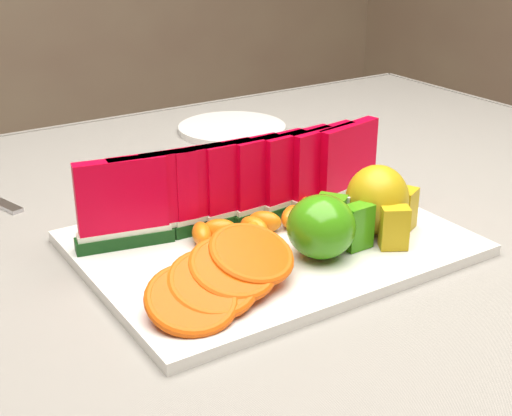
# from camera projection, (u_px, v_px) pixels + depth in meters

# --- Properties ---
(table) EXTENTS (1.40, 0.90, 0.75)m
(table) POSITION_uv_depth(u_px,v_px,m) (202.00, 312.00, 0.86)
(table) COLOR #4A331C
(table) RESTS_ON ground
(tablecloth) EXTENTS (1.53, 1.03, 0.20)m
(tablecloth) POSITION_uv_depth(u_px,v_px,m) (201.00, 266.00, 0.84)
(tablecloth) COLOR slate
(tablecloth) RESTS_ON table
(platter) EXTENTS (0.40, 0.30, 0.01)m
(platter) POSITION_uv_depth(u_px,v_px,m) (270.00, 243.00, 0.79)
(platter) COLOR silver
(platter) RESTS_ON tablecloth
(apple_cluster) EXTENTS (0.11, 0.10, 0.07)m
(apple_cluster) POSITION_uv_depth(u_px,v_px,m) (325.00, 226.00, 0.74)
(apple_cluster) COLOR #1C8F14
(apple_cluster) RESTS_ON platter
(pear_cluster) EXTENTS (0.09, 0.10, 0.08)m
(pear_cluster) POSITION_uv_depth(u_px,v_px,m) (380.00, 202.00, 0.78)
(pear_cluster) COLOR #A17617
(pear_cluster) RESTS_ON platter
(side_plate) EXTENTS (0.23, 0.23, 0.01)m
(side_plate) POSITION_uv_depth(u_px,v_px,m) (232.00, 128.00, 1.19)
(side_plate) COLOR silver
(side_plate) RESTS_ON tablecloth
(watermelon_row) EXTENTS (0.39, 0.07, 0.10)m
(watermelon_row) POSITION_uv_depth(u_px,v_px,m) (243.00, 184.00, 0.81)
(watermelon_row) COLOR #0D3B14
(watermelon_row) RESTS_ON platter
(orange_fan_front) EXTENTS (0.18, 0.12, 0.05)m
(orange_fan_front) POSITION_uv_depth(u_px,v_px,m) (223.00, 275.00, 0.66)
(orange_fan_front) COLOR red
(orange_fan_front) RESTS_ON platter
(orange_fan_back) EXTENTS (0.24, 0.11, 0.04)m
(orange_fan_back) POSITION_uv_depth(u_px,v_px,m) (188.00, 192.00, 0.86)
(orange_fan_back) COLOR red
(orange_fan_back) RESTS_ON platter
(tangerine_segments) EXTENTS (0.21, 0.08, 0.02)m
(tangerine_segments) POSITION_uv_depth(u_px,v_px,m) (270.00, 220.00, 0.80)
(tangerine_segments) COLOR #F03809
(tangerine_segments) RESTS_ON platter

